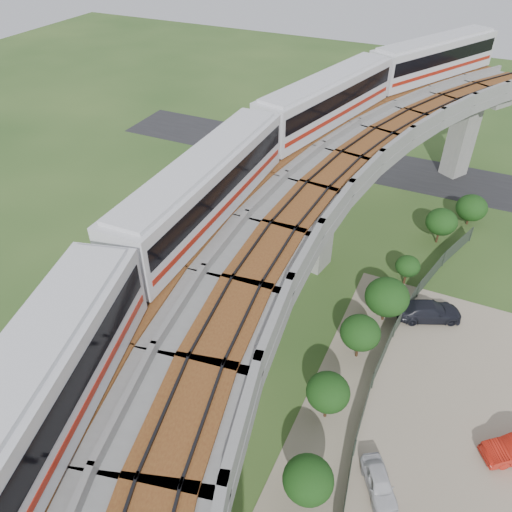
{
  "coord_description": "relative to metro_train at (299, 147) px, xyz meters",
  "views": [
    {
      "loc": [
        10.31,
        -21.07,
        25.57
      ],
      "look_at": [
        0.27,
        0.46,
        7.5
      ],
      "focal_mm": 35.0,
      "sensor_mm": 36.0,
      "label": 1
    }
  ],
  "objects": [
    {
      "name": "viaduct",
      "position": [
        3.2,
        -5.88,
        -3.26
      ],
      "size": [
        19.58,
        73.98,
        11.4
      ],
      "color": "#99968E",
      "rests_on": "ground"
    },
    {
      "name": "ground",
      "position": [
        -0.64,
        -5.88,
        -12.31
      ],
      "size": [
        160.0,
        160.0,
        0.0
      ],
      "primitive_type": "plane",
      "color": "#2A491D",
      "rests_on": "ground"
    },
    {
      "name": "fence",
      "position": [
        9.12,
        -5.88,
        -11.56
      ],
      "size": [
        3.87,
        38.73,
        1.5
      ],
      "color": "#2D382D",
      "rests_on": "ground"
    },
    {
      "name": "tree_5",
      "position": [
        5.85,
        -9.05,
        -10.03
      ],
      "size": [
        2.53,
        2.53,
        3.36
      ],
      "color": "#382314",
      "rests_on": "ground"
    },
    {
      "name": "tree_0",
      "position": [
        11.08,
        16.21,
        -10.55
      ],
      "size": [
        2.75,
        2.75,
        2.93
      ],
      "color": "#382314",
      "rests_on": "ground"
    },
    {
      "name": "dirt_lot",
      "position": [
        13.36,
        -7.88,
        -12.29
      ],
      "size": [
        18.0,
        26.0,
        0.04
      ],
      "primitive_type": "cube",
      "color": "gray",
      "rests_on": "ground"
    },
    {
      "name": "tree_2",
      "position": [
        7.57,
        5.21,
        -10.57
      ],
      "size": [
        1.9,
        1.9,
        2.55
      ],
      "color": "#382314",
      "rests_on": "ground"
    },
    {
      "name": "asphalt_road",
      "position": [
        -0.64,
        24.12,
        -12.29
      ],
      "size": [
        60.0,
        8.0,
        0.03
      ],
      "primitive_type": "cube",
      "color": "#232326",
      "rests_on": "ground"
    },
    {
      "name": "metro_train",
      "position": [
        0.0,
        0.0,
        0.0
      ],
      "size": [
        13.44,
        61.02,
        3.64
      ],
      "color": "silver",
      "rests_on": "ground"
    },
    {
      "name": "tree_6",
      "position": [
        6.63,
        -14.44,
        -9.95
      ],
      "size": [
        2.53,
        2.53,
        3.44
      ],
      "color": "#382314",
      "rests_on": "ground"
    },
    {
      "name": "tree_4",
      "position": [
        6.24,
        -3.7,
        -10.08
      ],
      "size": [
        2.62,
        2.62,
        3.35
      ],
      "color": "#382314",
      "rests_on": "ground"
    },
    {
      "name": "car_white",
      "position": [
        9.79,
        -12.08,
        -11.72
      ],
      "size": [
        2.78,
        3.4,
        1.09
      ],
      "primitive_type": "imported",
      "rotation": [
        0.0,
        0.0,
        0.55
      ],
      "color": "silver",
      "rests_on": "dirt_lot"
    },
    {
      "name": "car_dark",
      "position": [
        9.91,
        2.01,
        -11.59
      ],
      "size": [
        5.01,
        3.66,
        1.35
      ],
      "primitive_type": "imported",
      "rotation": [
        0.0,
        0.0,
        2.0
      ],
      "color": "black",
      "rests_on": "dirt_lot"
    },
    {
      "name": "tree_3",
      "position": [
        7.0,
        0.48,
        -10.1
      ],
      "size": [
        3.11,
        3.11,
        3.53
      ],
      "color": "#382314",
      "rests_on": "ground"
    },
    {
      "name": "tree_1",
      "position": [
        8.98,
        12.06,
        -10.18
      ],
      "size": [
        2.66,
        2.66,
        3.26
      ],
      "color": "#382314",
      "rests_on": "ground"
    }
  ]
}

